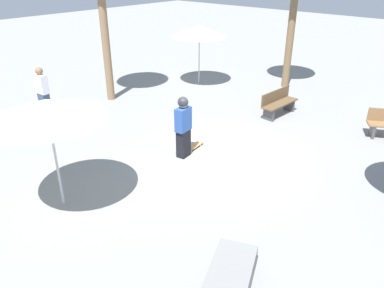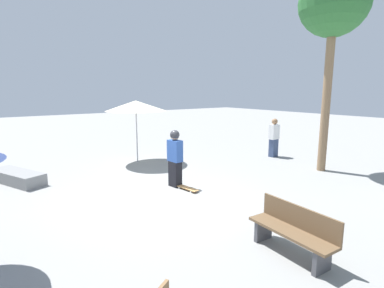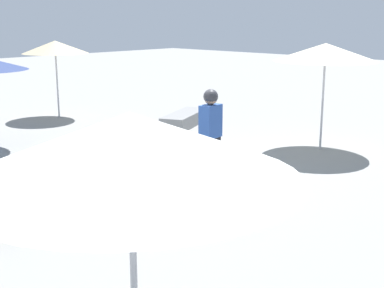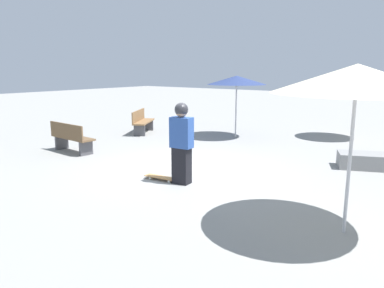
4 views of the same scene
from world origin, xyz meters
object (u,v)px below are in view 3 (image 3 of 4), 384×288
(skater_main, at_px, (210,130))
(concrete_ledge, at_px, (185,119))
(shade_umbrella_white, at_px, (130,146))
(shade_umbrella_tan, at_px, (55,47))
(shade_umbrella_cream, at_px, (326,52))
(skateboard, at_px, (196,179))

(skater_main, height_order, concrete_ledge, skater_main)
(concrete_ledge, relative_size, shade_umbrella_white, 0.90)
(skater_main, relative_size, shade_umbrella_white, 0.70)
(skater_main, bearing_deg, concrete_ledge, -136.97)
(skater_main, height_order, shade_umbrella_white, shade_umbrella_white)
(concrete_ledge, distance_m, shade_umbrella_tan, 4.54)
(concrete_ledge, bearing_deg, shade_umbrella_white, 42.44)
(shade_umbrella_cream, relative_size, shade_umbrella_tan, 1.05)
(concrete_ledge, bearing_deg, skater_main, 49.97)
(shade_umbrella_cream, xyz_separation_m, shade_umbrella_white, (8.69, 3.54, -0.03))
(skater_main, xyz_separation_m, concrete_ledge, (-3.17, -3.77, -0.73))
(skater_main, height_order, skateboard, skater_main)
(skateboard, height_order, shade_umbrella_white, shade_umbrella_white)
(shade_umbrella_cream, distance_m, shade_umbrella_white, 9.38)
(skater_main, relative_size, shade_umbrella_cream, 0.70)
(skateboard, xyz_separation_m, shade_umbrella_cream, (-3.88, 0.34, 2.17))
(skater_main, bearing_deg, shade_umbrella_cream, 165.87)
(concrete_ledge, xyz_separation_m, shade_umbrella_cream, (-0.23, 4.20, 2.05))
(skateboard, xyz_separation_m, shade_umbrella_white, (4.81, 3.88, 2.14))
(skater_main, relative_size, concrete_ledge, 0.78)
(skateboard, height_order, concrete_ledge, concrete_ledge)
(shade_umbrella_white, bearing_deg, shade_umbrella_cream, -157.83)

